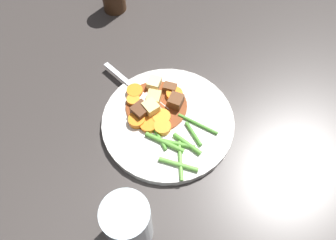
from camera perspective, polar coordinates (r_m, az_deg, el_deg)
ground_plane at (r=0.66m, az=0.00°, el=-0.66°), size 3.00×3.00×0.00m
dinner_plate at (r=0.66m, az=0.00°, el=-0.33°), size 0.25×0.25×0.01m
stew_sauce at (r=0.67m, az=-1.94°, el=2.38°), size 0.12×0.12×0.00m
carrot_slice_0 at (r=0.64m, az=-0.93°, el=-1.17°), size 0.05×0.05×0.01m
carrot_slice_1 at (r=0.65m, az=-3.64°, el=0.31°), size 0.04×0.04×0.01m
carrot_slice_2 at (r=0.65m, az=-1.08°, el=0.46°), size 0.05×0.05×0.01m
carrot_slice_3 at (r=0.67m, az=-5.80°, el=3.33°), size 0.04×0.04×0.01m
carrot_slice_4 at (r=0.68m, az=1.08°, el=4.24°), size 0.03×0.03×0.01m
carrot_slice_5 at (r=0.64m, az=-3.19°, el=-0.94°), size 0.04×0.04×0.01m
carrot_slice_6 at (r=0.65m, az=-5.24°, el=-0.04°), size 0.04×0.04×0.01m
carrot_slice_7 at (r=0.68m, az=-5.55°, el=4.77°), size 0.04×0.04×0.01m
potato_chunk_0 at (r=0.67m, az=-2.36°, el=3.68°), size 0.04×0.04×0.02m
potato_chunk_1 at (r=0.69m, az=-2.25°, el=6.13°), size 0.04×0.04×0.02m
potato_chunk_2 at (r=0.65m, az=-2.86°, el=1.92°), size 0.03×0.03×0.03m
meat_chunk_0 at (r=0.68m, az=0.33°, el=5.34°), size 0.03×0.03×0.02m
meat_chunk_1 at (r=0.65m, az=-4.53°, el=1.50°), size 0.04×0.04×0.02m
meat_chunk_2 at (r=0.66m, az=1.30°, el=3.12°), size 0.04×0.04×0.02m
green_bean_0 at (r=0.63m, az=4.25°, el=-2.31°), size 0.05×0.02×0.01m
green_bean_1 at (r=0.61m, az=2.08°, el=-6.74°), size 0.07×0.03×0.01m
green_bean_2 at (r=0.64m, az=4.97°, el=-0.67°), size 0.07×0.06×0.01m
green_bean_3 at (r=0.62m, az=3.20°, el=-3.96°), size 0.06×0.04×0.01m
green_bean_4 at (r=0.63m, az=-1.64°, el=-2.64°), size 0.06×0.01×0.01m
green_bean_5 at (r=0.62m, az=1.30°, el=-4.10°), size 0.04×0.06×0.01m
green_bean_6 at (r=0.62m, az=-0.57°, el=-3.75°), size 0.06×0.06×0.01m
green_bean_7 at (r=0.60m, az=1.75°, el=-7.40°), size 0.05×0.06×0.01m
fork at (r=0.69m, az=-5.41°, el=5.15°), size 0.16×0.09×0.00m
water_glass at (r=0.54m, az=-6.68°, el=-16.67°), size 0.07×0.07×0.11m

